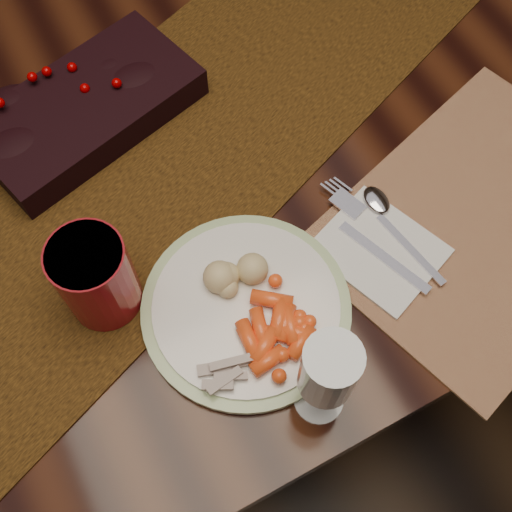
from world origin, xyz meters
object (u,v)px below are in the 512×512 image
dinner_plate (246,308)px  napkin (379,250)px  turkey_shreds (221,370)px  placemat_main (485,220)px  mashed_potatoes (236,271)px  red_cup (96,277)px  baby_carrots (273,327)px  dining_table (192,246)px  wine_glass (325,380)px  centerpiece (85,106)px

dinner_plate → napkin: dinner_plate is taller
dinner_plate → turkey_shreds: 0.09m
placemat_main → mashed_potatoes: (-0.33, 0.07, 0.04)m
napkin → turkey_shreds: bearing=171.0°
mashed_potatoes → red_cup: 0.16m
baby_carrots → turkey_shreds: (-0.08, -0.02, -0.00)m
mashed_potatoes → red_cup: (-0.15, 0.06, 0.03)m
dining_table → dinner_plate: size_ratio=7.00×
dinner_plate → wine_glass: bearing=-80.3°
dining_table → dinner_plate: dinner_plate is taller
centerpiece → turkey_shreds: centerpiece is taller
centerpiece → mashed_potatoes: size_ratio=4.31×
mashed_potatoes → napkin: mashed_potatoes is taller
dining_table → turkey_shreds: 0.55m
napkin → red_cup: red_cup is taller
centerpiece → baby_carrots: (0.08, -0.41, -0.01)m
placemat_main → dinner_plate: 0.34m
placemat_main → baby_carrots: 0.33m
dinner_plate → napkin: (0.19, -0.01, -0.00)m
placemat_main → dinner_plate: bearing=156.9°
centerpiece → turkey_shreds: (-0.00, -0.42, -0.01)m
turkey_shreds → dining_table: bearing=75.3°
dinner_plate → red_cup: size_ratio=2.10×
red_cup → mashed_potatoes: bearing=-21.0°
mashed_potatoes → wine_glass: wine_glass is taller
dinner_plate → red_cup: (-0.15, 0.10, 0.05)m
turkey_shreds → red_cup: bearing=118.0°
dinner_plate → mashed_potatoes: (0.01, 0.04, 0.03)m
centerpiece → baby_carrots: 0.41m
dinner_plate → mashed_potatoes: size_ratio=3.57×
centerpiece → turkey_shreds: bearing=-90.1°
mashed_potatoes → turkey_shreds: size_ratio=1.10×
baby_carrots → napkin: size_ratio=0.67×
placemat_main → turkey_shreds: 0.40m
placemat_main → napkin: 0.15m
dining_table → wine_glass: size_ratio=10.76×
baby_carrots → mashed_potatoes: bearing=95.0°
dining_table → baby_carrots: size_ratio=18.34×
dining_table → red_cup: 0.52m
dining_table → wine_glass: (-0.01, -0.44, 0.46)m
centerpiece → mashed_potatoes: bearing=-78.1°
centerpiece → wine_glass: size_ratio=1.86×
dining_table → dinner_plate: (-0.03, -0.30, 0.39)m
placemat_main → centerpiece: bearing=118.0°
napkin → red_cup: 0.35m
baby_carrots → wine_glass: 0.11m
dinner_plate → turkey_shreds: turkey_shreds is taller
placemat_main → red_cup: (-0.48, 0.13, 0.06)m
dinner_plate → red_cup: red_cup is taller
turkey_shreds → baby_carrots: bearing=12.3°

